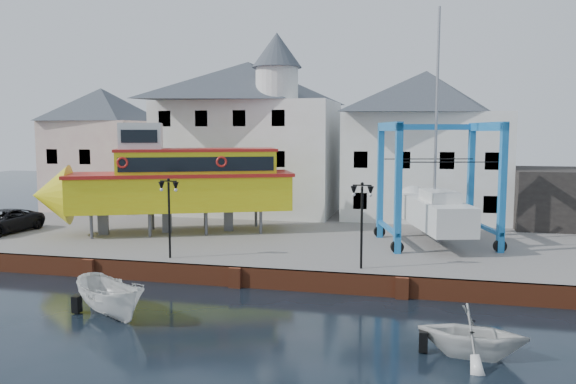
# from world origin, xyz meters

# --- Properties ---
(ground) EXTENTS (140.00, 140.00, 0.00)m
(ground) POSITION_xyz_m (0.00, 0.00, 0.00)
(ground) COLOR black
(ground) RESTS_ON ground
(hardstanding) EXTENTS (44.00, 22.00, 1.00)m
(hardstanding) POSITION_xyz_m (0.00, 11.00, 0.50)
(hardstanding) COLOR slate
(hardstanding) RESTS_ON ground
(quay_wall) EXTENTS (44.00, 0.47, 1.00)m
(quay_wall) POSITION_xyz_m (-0.00, 0.10, 0.50)
(quay_wall) COLOR brown
(quay_wall) RESTS_ON ground
(building_pink) EXTENTS (8.00, 7.00, 10.30)m
(building_pink) POSITION_xyz_m (-18.00, 18.00, 6.15)
(building_pink) COLOR #CEA29D
(building_pink) RESTS_ON hardstanding
(building_white_main) EXTENTS (14.00, 8.30, 14.00)m
(building_white_main) POSITION_xyz_m (-4.87, 18.39, 7.34)
(building_white_main) COLOR silver
(building_white_main) RESTS_ON hardstanding
(building_white_right) EXTENTS (12.00, 8.00, 11.20)m
(building_white_right) POSITION_xyz_m (9.00, 19.00, 6.60)
(building_white_right) COLOR silver
(building_white_right) RESTS_ON hardstanding
(shed_dark) EXTENTS (8.00, 7.00, 4.00)m
(shed_dark) POSITION_xyz_m (19.00, 17.00, 3.00)
(shed_dark) COLOR black
(shed_dark) RESTS_ON hardstanding
(lamp_post_left) EXTENTS (1.12, 0.32, 4.20)m
(lamp_post_left) POSITION_xyz_m (-4.00, 1.20, 4.17)
(lamp_post_left) COLOR black
(lamp_post_left) RESTS_ON hardstanding
(lamp_post_right) EXTENTS (1.12, 0.32, 4.20)m
(lamp_post_right) POSITION_xyz_m (6.00, 1.20, 4.17)
(lamp_post_right) COLOR black
(lamp_post_right) RESTS_ON hardstanding
(tour_boat) EXTENTS (16.65, 9.97, 7.15)m
(tour_boat) POSITION_xyz_m (-7.38, 8.11, 4.37)
(tour_boat) COLOR #59595E
(tour_boat) RESTS_ON hardstanding
(travel_lift) EXTENTS (7.50, 9.37, 13.72)m
(travel_lift) POSITION_xyz_m (9.45, 8.87, 3.29)
(travel_lift) COLOR #1260AE
(travel_lift) RESTS_ON hardstanding
(van) EXTENTS (2.95, 5.63, 1.51)m
(van) POSITION_xyz_m (-17.86, 5.52, 1.76)
(van) COLOR black
(van) RESTS_ON hardstanding
(motorboat_a) EXTENTS (4.79, 4.00, 1.78)m
(motorboat_a) POSITION_xyz_m (-3.61, -5.30, 0.00)
(motorboat_a) COLOR silver
(motorboat_a) RESTS_ON ground
(motorboat_c) EXTENTS (3.92, 3.48, 1.90)m
(motorboat_c) POSITION_xyz_m (10.51, -6.28, 0.00)
(motorboat_c) COLOR silver
(motorboat_c) RESTS_ON ground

